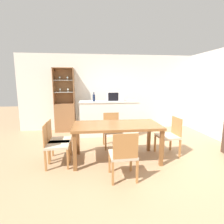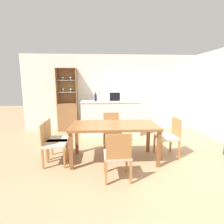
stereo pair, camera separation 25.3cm
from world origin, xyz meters
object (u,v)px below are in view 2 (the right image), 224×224
object	(u,v)px
dining_chair_side_left_far	(56,139)
wine_bottle	(96,98)
display_cabinet	(68,112)
dining_table	(114,128)
dining_chair_head_far	(112,130)
dining_chair_side_right_far	(169,137)
dining_chair_head_near	(117,155)
dining_chair_side_left_near	(53,143)
microwave	(117,96)

from	to	relation	value
dining_chair_side_left_far	wine_bottle	world-z (taller)	wine_bottle
display_cabinet	dining_table	bearing A→B (deg)	-59.61
display_cabinet	dining_chair_head_far	distance (m)	2.12
dining_chair_side_right_far	display_cabinet	bearing A→B (deg)	45.52
dining_chair_side_left_far	dining_chair_head_near	world-z (taller)	same
display_cabinet	dining_chair_side_left_near	distance (m)	2.52
dining_chair_side_right_far	microwave	size ratio (longest dim) A/B	1.77
dining_table	dining_chair_head_near	bearing A→B (deg)	-89.90
dining_chair_side_right_far	wine_bottle	xyz separation A→B (m)	(-1.66, 1.66, 0.73)
dining_table	microwave	world-z (taller)	microwave
dining_chair_side_left_near	microwave	bearing A→B (deg)	141.87
display_cabinet	dining_chair_head_far	xyz separation A→B (m)	(1.39, -1.59, -0.19)
dining_chair_side_left_near	wine_bottle	xyz separation A→B (m)	(0.79, 1.93, 0.73)
display_cabinet	microwave	size ratio (longest dim) A/B	4.33
dining_chair_side_left_near	display_cabinet	bearing A→B (deg)	-178.46
dining_table	dining_chair_head_near	size ratio (longest dim) A/B	2.10
dining_chair_head_far	wine_bottle	xyz separation A→B (m)	(-0.43, 1.02, 0.73)
dining_chair_head_near	dining_chair_side_right_far	bearing A→B (deg)	34.94
microwave	dining_chair_side_left_far	bearing A→B (deg)	-130.05
microwave	display_cabinet	bearing A→B (deg)	161.70
dining_table	dining_chair_side_left_far	size ratio (longest dim) A/B	2.10
wine_bottle	dining_chair_side_left_near	bearing A→B (deg)	-112.35
dining_chair_side_left_near	dining_chair_head_far	xyz separation A→B (m)	(1.23, 0.91, 0.00)
microwave	wine_bottle	world-z (taller)	microwave
dining_chair_head_far	dining_chair_side_right_far	size ratio (longest dim) A/B	1.00
display_cabinet	dining_chair_head_near	xyz separation A→B (m)	(1.39, -3.15, -0.19)
dining_chair_side_left_far	dining_chair_head_near	bearing A→B (deg)	52.41
display_cabinet	dining_chair_side_left_far	size ratio (longest dim) A/B	2.45
dining_chair_head_far	microwave	world-z (taller)	microwave
microwave	wine_bottle	xyz separation A→B (m)	(-0.64, -0.05, -0.03)
dining_table	dining_chair_side_left_far	world-z (taller)	dining_chair_side_left_far
display_cabinet	dining_chair_side_left_near	size ratio (longest dim) A/B	2.45
dining_chair_side_left_far	microwave	size ratio (longest dim) A/B	1.77
dining_chair_side_left_far	dining_chair_side_right_far	bearing A→B (deg)	89.01
dining_chair_side_left_far	dining_chair_head_near	xyz separation A→B (m)	(1.23, -0.91, 0.00)
dining_chair_head_far	microwave	xyz separation A→B (m)	(0.21, 1.06, 0.77)
display_cabinet	dining_chair_head_near	size ratio (longest dim) A/B	2.45
display_cabinet	microwave	xyz separation A→B (m)	(1.60, -0.53, 0.57)
dining_chair_side_left_near	dining_chair_side_right_far	world-z (taller)	same
dining_chair_side_left_far	microwave	world-z (taller)	microwave
dining_table	dining_chair_side_right_far	size ratio (longest dim) A/B	2.10
dining_chair_side_left_near	dining_chair_head_far	distance (m)	1.53
dining_chair_side_right_far	dining_chair_side_left_far	bearing A→B (deg)	86.07
dining_chair_side_left_far	dining_chair_head_far	size ratio (longest dim) A/B	1.00
dining_chair_side_right_far	dining_chair_head_near	bearing A→B (deg)	122.67
display_cabinet	wine_bottle	size ratio (longest dim) A/B	7.47
display_cabinet	microwave	world-z (taller)	display_cabinet
display_cabinet	dining_chair_head_far	world-z (taller)	display_cabinet
microwave	wine_bottle	bearing A→B (deg)	-176.00
dining_chair_side_right_far	microwave	distance (m)	2.13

